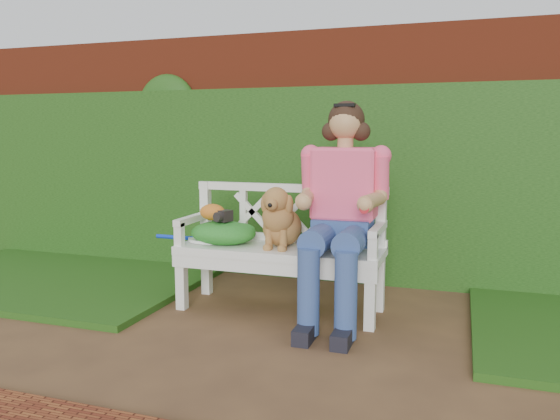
% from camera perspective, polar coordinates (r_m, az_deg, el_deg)
% --- Properties ---
extents(ground, '(60.00, 60.00, 0.00)m').
position_cam_1_polar(ground, '(3.43, 0.17, -14.29)').
color(ground, '#4B3321').
extents(brick_wall, '(10.00, 0.30, 2.20)m').
position_cam_1_polar(brick_wall, '(5.01, 7.05, 5.65)').
color(brick_wall, maroon).
rests_on(brick_wall, ground).
extents(ivy_hedge, '(10.00, 0.18, 1.70)m').
position_cam_1_polar(ivy_hedge, '(4.81, 6.48, 2.59)').
color(ivy_hedge, '#30651D').
rests_on(ivy_hedge, ground).
extents(grass_left, '(2.60, 2.00, 0.05)m').
position_cam_1_polar(grass_left, '(5.33, -21.95, -6.42)').
color(grass_left, '#204C19').
rests_on(grass_left, ground).
extents(garden_bench, '(1.59, 0.62, 0.48)m').
position_cam_1_polar(garden_bench, '(4.05, 0.00, -7.16)').
color(garden_bench, white).
rests_on(garden_bench, ground).
extents(seated_woman, '(0.77, 0.96, 1.56)m').
position_cam_1_polar(seated_woman, '(3.81, 6.57, 0.09)').
color(seated_woman, '#F3485F').
rests_on(seated_woman, ground).
extents(dog, '(0.38, 0.47, 0.45)m').
position_cam_1_polar(dog, '(3.94, 0.09, -0.64)').
color(dog, brown).
rests_on(dog, garden_bench).
extents(tennis_racket, '(0.73, 0.49, 0.03)m').
position_cam_1_polar(tennis_racket, '(4.22, -7.67, -3.06)').
color(tennis_racket, white).
rests_on(tennis_racket, garden_bench).
extents(green_bag, '(0.61, 0.55, 0.17)m').
position_cam_1_polar(green_bag, '(4.12, -5.95, -2.31)').
color(green_bag, '#276A30').
rests_on(green_bag, garden_bench).
extents(camera_item, '(0.15, 0.13, 0.08)m').
position_cam_1_polar(camera_item, '(4.09, -5.98, -0.58)').
color(camera_item, black).
rests_on(camera_item, green_bag).
extents(baseball_glove, '(0.24, 0.21, 0.12)m').
position_cam_1_polar(baseball_glove, '(4.13, -7.07, -0.22)').
color(baseball_glove, orange).
rests_on(baseball_glove, green_bag).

